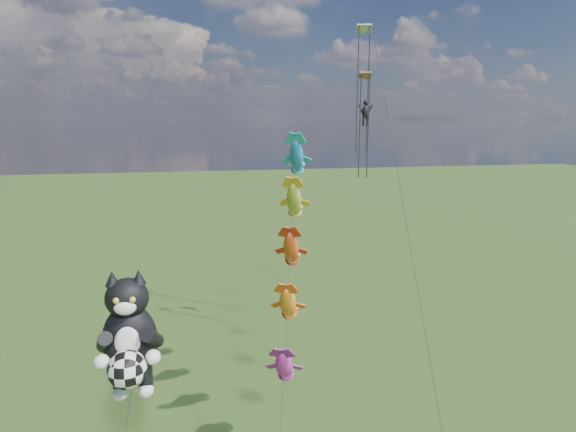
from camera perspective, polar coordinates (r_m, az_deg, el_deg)
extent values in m
ellipsoid|color=black|center=(21.49, -18.18, -13.94)|extent=(2.72, 2.48, 3.26)
ellipsoid|color=black|center=(20.66, -18.55, -9.20)|extent=(2.16, 2.06, 1.65)
cone|color=black|center=(20.46, -20.13, -6.95)|extent=(0.73, 0.73, 0.61)
cone|color=black|center=(20.32, -17.27, -6.88)|extent=(0.73, 0.73, 0.61)
ellipsoid|color=white|center=(20.10, -18.75, -10.26)|extent=(0.95, 0.69, 0.59)
ellipsoid|color=white|center=(20.68, -18.48, -14.07)|extent=(1.09, 0.71, 1.34)
sphere|color=gold|center=(19.96, -19.72, -9.45)|extent=(0.24, 0.24, 0.24)
sphere|color=gold|center=(19.88, -17.95, -9.42)|extent=(0.24, 0.24, 0.24)
sphere|color=white|center=(20.80, -21.23, -15.83)|extent=(0.61, 0.61, 0.61)
sphere|color=white|center=(20.54, -15.70, -15.81)|extent=(0.61, 0.61, 0.61)
sphere|color=white|center=(22.44, -19.23, -19.19)|extent=(0.65, 0.65, 0.65)
sphere|color=white|center=(22.31, -16.49, -19.19)|extent=(0.65, 0.65, 0.65)
sphere|color=white|center=(20.50, -18.54, -16.86)|extent=(1.51, 1.51, 1.51)
cylinder|color=black|center=(27.31, 0.21, -6.54)|extent=(4.46, 15.21, 17.68)
ellipsoid|color=#D833AB|center=(25.66, -0.46, -17.25)|extent=(1.56, 2.62, 2.61)
ellipsoid|color=yellow|center=(26.60, -0.02, -10.28)|extent=(1.56, 2.62, 2.61)
ellipsoid|color=orange|center=(27.91, 0.38, -3.87)|extent=(1.56, 2.62, 2.61)
ellipsoid|color=green|center=(29.53, 0.72, 1.89)|extent=(1.56, 2.62, 2.61)
ellipsoid|color=blue|center=(31.43, 1.03, 7.01)|extent=(1.56, 2.62, 2.61)
cylinder|color=black|center=(30.75, 13.03, 3.97)|extent=(1.03, 17.06, 26.85)
cube|color=#108E49|center=(35.56, 9.15, 16.15)|extent=(0.93, 0.61, 0.50)
cylinder|color=black|center=(35.34, 8.49, 10.21)|extent=(0.08, 0.08, 7.39)
cylinder|color=black|center=(35.55, 9.42, 10.19)|extent=(0.08, 0.08, 7.39)
cube|color=#2334DF|center=(39.16, 9.02, 21.10)|extent=(1.25, 0.77, 0.63)
cylinder|color=black|center=(38.50, 8.21, 14.13)|extent=(0.08, 0.08, 9.56)
cylinder|color=black|center=(38.78, 9.38, 14.07)|extent=(0.08, 0.08, 9.56)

